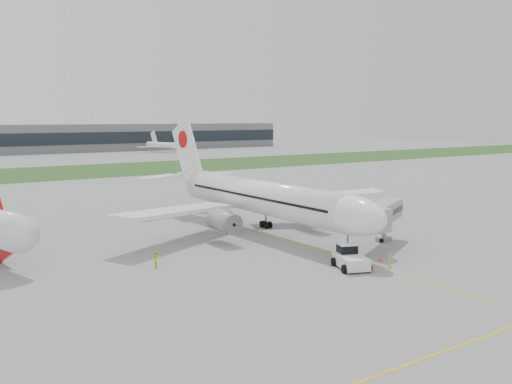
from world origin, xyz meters
TOP-DOWN VIEW (x-y plane):
  - ground at (0.00, 0.00)m, footprint 600.00×600.00m
  - apron_markings at (0.00, -5.00)m, footprint 70.00×70.00m
  - grass_strip at (0.00, 120.00)m, footprint 600.00×50.00m
  - airliner at (0.00, 4.87)m, footprint 48.13×53.95m
  - pushback_tug at (-2.83, -18.40)m, footprint 4.78×5.72m
  - jet_bridge at (8.55, -12.62)m, footprint 12.22×9.03m
  - safety_cone_left at (-4.58, -18.83)m, footprint 0.37×0.37m
  - safety_cone_right at (2.52, -18.18)m, footprint 0.39×0.39m
  - ground_crew_near at (1.39, -20.63)m, footprint 0.69×0.66m
  - ground_crew_far at (-21.23, -5.10)m, footprint 0.99×1.12m
  - neighbor_aircraft at (-36.50, 4.00)m, footprint 6.58×15.57m
  - distant_aircraft_right at (75.59, 199.05)m, footprint 30.83×28.18m

SIDE VIEW (x-z plane):
  - ground at x=0.00m, z-range 0.00..0.00m
  - apron_markings at x=0.00m, z-range -0.02..0.02m
  - distant_aircraft_right at x=75.59m, z-range -5.22..5.22m
  - grass_strip at x=0.00m, z-range 0.00..0.02m
  - safety_cone_left at x=-4.58m, z-range 0.00..0.51m
  - safety_cone_right at x=2.52m, z-range 0.00..0.54m
  - ground_crew_near at x=1.39m, z-range 0.00..1.59m
  - ground_crew_far at x=-21.23m, z-range 0.00..1.94m
  - pushback_tug at x=-2.83m, z-range -0.10..2.47m
  - jet_bridge at x=8.55m, z-range 1.45..7.47m
  - neighbor_aircraft at x=-36.50m, z-range -1.30..11.26m
  - airliner at x=0.00m, z-range -3.28..14.60m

